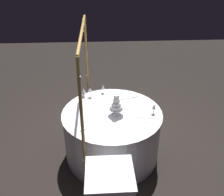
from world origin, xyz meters
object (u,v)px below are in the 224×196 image
Objects in this scene: tiered_cake at (116,105)px; wine_glass_3 at (81,95)px; main_table at (112,134)px; decorative_arch at (85,82)px; wine_glass_1 at (103,87)px; wine_glass_4 at (90,90)px; wine_glass_0 at (84,91)px; wine_glass_2 at (154,107)px; cake_knife at (131,98)px.

tiered_cake is 2.00× the size of wine_glass_3.
main_table is 9.03× the size of wine_glass_3.
decorative_arch is 0.52m from wine_glass_3.
tiered_cake is 0.69m from wine_glass_1.
wine_glass_1 is 0.95× the size of wine_glass_4.
tiered_cake is 0.67m from wine_glass_4.
wine_glass_1 is 0.25m from wine_glass_4.
wine_glass_4 is (-0.01, -0.11, 0.02)m from wine_glass_0.
wine_glass_2 reaches higher than wine_glass_0.
decorative_arch is 0.96m from cake_knife.
cake_knife is at bearing -59.52° from decorative_arch.
decorative_arch is 12.44× the size of wine_glass_4.
main_table is 0.83m from wine_glass_0.
wine_glass_1 is at bearing -22.71° from decorative_arch.
wine_glass_1 is at bearing -70.72° from wine_glass_0.
decorative_arch reaches higher than wine_glass_4.
decorative_arch is at bearing 90.01° from main_table.
wine_glass_2 reaches higher than wine_glass_1.
wine_glass_4 is at bearing 83.85° from cake_knife.
wine_glass_3 is (0.34, 0.47, 0.52)m from main_table.
wine_glass_4 reaches higher than wine_glass_0.
tiered_cake is 0.57m from cake_knife.
wine_glass_0 is 0.93× the size of wine_glass_2.
wine_glass_3 reaches higher than cake_knife.
wine_glass_2 is 0.97× the size of wine_glass_3.
wine_glass_0 is at bearing 109.28° from wine_glass_1.
main_table is 5.15× the size of cake_knife.
wine_glass_3 is at bearing 52.74° from tiered_cake.
cake_knife is at bearing -30.06° from tiered_cake.
cake_knife is (0.41, -0.70, -0.51)m from decorative_arch.
tiered_cake is 1.14× the size of cake_knife.
tiered_cake reaches higher than cake_knife.
tiered_cake is 2.12× the size of wine_glass_1.
wine_glass_0 is (0.50, 0.43, 0.51)m from main_table.
wine_glass_2 is (-0.06, -0.60, 0.51)m from main_table.
wine_glass_3 is at bearing 53.79° from main_table.
main_table is 0.67m from cake_knife.
wine_glass_4 is at bearing 35.43° from tiered_cake.
wine_glass_2 is 0.56m from cake_knife.
wine_glass_2 is at bearing -95.72° from main_table.
wine_glass_0 is at bearing -11.84° from wine_glass_3.
main_table is at bearing -126.21° from wine_glass_3.
decorative_arch is 6.15× the size of tiered_cake.
wine_glass_1 is at bearing 14.72° from tiered_cake.
decorative_arch is 0.62m from wine_glass_4.
wine_glass_3 is 0.20m from wine_glass_4.
wine_glass_0 reaches higher than main_table.
wine_glass_3 is at bearing 127.59° from wine_glass_1.
wine_glass_3 is (-0.27, 0.35, 0.02)m from wine_glass_1.
wine_glass_4 reaches higher than cake_knife.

